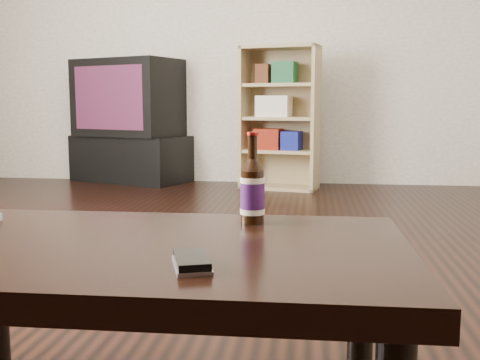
# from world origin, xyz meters

# --- Properties ---
(floor) EXTENTS (5.00, 6.00, 0.01)m
(floor) POSITION_xyz_m (0.00, 0.00, -0.01)
(floor) COLOR black
(floor) RESTS_ON ground
(wall_back) EXTENTS (5.00, 0.02, 2.70)m
(wall_back) POSITION_xyz_m (0.00, 3.01, 1.35)
(wall_back) COLOR #B6AB9E
(wall_back) RESTS_ON ground
(tv_stand) EXTENTS (1.13, 0.84, 0.41)m
(tv_stand) POSITION_xyz_m (-0.98, 2.94, 0.20)
(tv_stand) COLOR black
(tv_stand) RESTS_ON floor
(tv) EXTENTS (1.03, 0.84, 0.67)m
(tv) POSITION_xyz_m (-0.98, 2.94, 0.74)
(tv) COLOR black
(tv) RESTS_ON tv_stand
(bookshelf) EXTENTS (0.66, 0.40, 1.15)m
(bookshelf) POSITION_xyz_m (0.37, 2.66, 0.60)
(bookshelf) COLOR tan
(bookshelf) RESTS_ON floor
(coffee_table) EXTENTS (1.10, 0.66, 0.41)m
(coffee_table) POSITION_xyz_m (0.30, -0.83, 0.36)
(coffee_table) COLOR black
(coffee_table) RESTS_ON floor
(beer_bottle) EXTENTS (0.07, 0.07, 0.22)m
(beer_bottle) POSITION_xyz_m (0.50, -0.60, 0.49)
(beer_bottle) COLOR black
(beer_bottle) RESTS_ON coffee_table
(phone) EXTENTS (0.09, 0.13, 0.02)m
(phone) POSITION_xyz_m (0.43, -0.99, 0.42)
(phone) COLOR silver
(phone) RESTS_ON coffee_table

